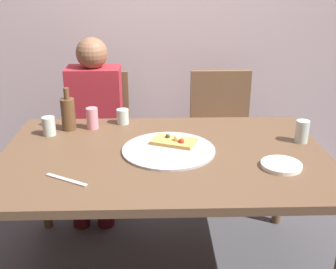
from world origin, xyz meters
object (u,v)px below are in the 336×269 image
at_px(tumbler_near, 302,131).
at_px(tumbler_far, 49,126).
at_px(chair_right, 221,127).
at_px(guest_in_sweater, 94,118).
at_px(wine_glass, 123,116).
at_px(dining_table, 164,165).
at_px(pizza_slice_last, 174,141).
at_px(pizza_tray, 169,150).
at_px(table_knife, 66,180).
at_px(soda_can, 92,118).
at_px(chair_left, 98,128).
at_px(wine_bottle, 68,113).
at_px(plate_stack, 281,165).

bearing_deg(tumbler_near, tumbler_far, 174.09).
height_order(chair_right, guest_in_sweater, guest_in_sweater).
bearing_deg(wine_glass, dining_table, -61.37).
xyz_separation_m(tumbler_far, guest_in_sweater, (0.17, 0.51, -0.14)).
xyz_separation_m(dining_table, pizza_slice_last, (0.05, 0.10, 0.09)).
bearing_deg(pizza_tray, table_knife, -146.81).
relative_size(pizza_tray, table_knife, 2.14).
xyz_separation_m(soda_can, guest_in_sweater, (-0.05, 0.41, -0.15)).
bearing_deg(chair_left, wine_glass, 114.38).
xyz_separation_m(tumbler_near, guest_in_sweater, (-1.19, 0.65, -0.15)).
bearing_deg(wine_glass, pizza_slice_last, -49.29).
xyz_separation_m(wine_glass, chair_right, (0.67, 0.49, -0.26)).
distance_m(pizza_slice_last, wine_bottle, 0.64).
bearing_deg(pizza_tray, dining_table, -134.78).
xyz_separation_m(tumbler_far, wine_glass, (0.39, 0.17, -0.01)).
distance_m(pizza_slice_last, chair_left, 1.00).
bearing_deg(soda_can, dining_table, -41.52).
distance_m(dining_table, wine_glass, 0.50).
height_order(dining_table, soda_can, soda_can).
bearing_deg(guest_in_sweater, wine_glass, 123.26).
relative_size(tumbler_near, chair_left, 0.13).
bearing_deg(wine_glass, tumbler_far, -156.66).
bearing_deg(wine_glass, plate_stack, -38.06).
xyz_separation_m(pizza_slice_last, plate_stack, (0.49, -0.27, -0.01)).
bearing_deg(tumbler_near, chair_right, 110.21).
bearing_deg(dining_table, tumbler_near, 9.46).
bearing_deg(chair_right, table_knife, 54.04).
relative_size(tumbler_near, guest_in_sweater, 0.10).
relative_size(soda_can, table_knife, 0.55).
height_order(wine_glass, chair_left, chair_left).
bearing_deg(soda_can, pizza_slice_last, -29.78).
xyz_separation_m(pizza_tray, tumbler_far, (-0.65, 0.24, 0.05)).
bearing_deg(wine_glass, table_knife, -105.63).
xyz_separation_m(table_knife, chair_right, (0.87, 1.20, -0.22)).
distance_m(tumbler_far, table_knife, 0.57).
bearing_deg(tumbler_near, wine_bottle, 170.01).
bearing_deg(tumbler_near, plate_stack, -122.59).
bearing_deg(wine_bottle, chair_left, 82.38).
height_order(pizza_slice_last, soda_can, soda_can).
height_order(wine_glass, soda_can, soda_can).
bearing_deg(tumbler_far, pizza_slice_last, -13.70).
height_order(pizza_slice_last, guest_in_sweater, guest_in_sweater).
xyz_separation_m(tumbler_near, chair_right, (-0.29, 0.80, -0.27)).
xyz_separation_m(dining_table, pizza_tray, (0.02, 0.02, 0.07)).
xyz_separation_m(tumbler_far, plate_stack, (1.17, -0.44, -0.04)).
relative_size(tumbler_far, wine_glass, 1.18).
height_order(tumbler_far, plate_stack, tumbler_far).
distance_m(pizza_tray, guest_in_sweater, 0.89).
bearing_deg(plate_stack, pizza_slice_last, 150.86).
height_order(pizza_slice_last, wine_bottle, wine_bottle).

